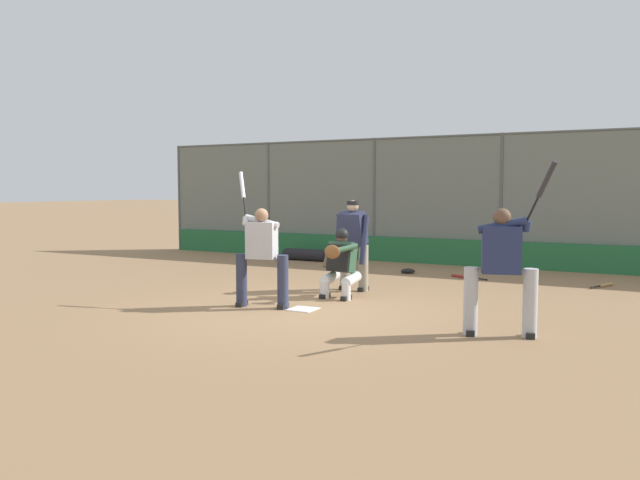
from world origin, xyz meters
TOP-DOWN VIEW (x-y plane):
  - ground_plane at (0.00, 0.00)m, footprint 160.00×160.00m
  - home_plate_marker at (0.00, 0.00)m, footprint 0.43×0.43m
  - backstop_fence at (0.00, -7.11)m, footprint 17.08×0.08m
  - padding_wall at (0.00, -7.01)m, footprint 16.66×0.18m
  - bleachers_beyond at (-0.59, -9.26)m, footprint 11.90×1.95m
  - batter_at_plate at (0.70, 0.14)m, footprint 1.13×0.59m
  - catcher_behind_plate at (-0.06, -1.27)m, footprint 0.66×0.77m
  - umpire_home at (0.07, -2.10)m, footprint 0.70×0.45m
  - batter_on_deck at (-3.21, 0.41)m, footprint 1.17×0.57m
  - spare_bat_near_backstop at (-4.21, -4.83)m, footprint 0.39×0.77m
  - spare_bat_third_base_side at (-1.43, -4.72)m, footprint 0.86×0.39m
  - fielding_glove_on_dirt at (-0.05, -4.92)m, footprint 0.32×0.24m
  - equipment_bag_dugout_side at (3.34, -6.11)m, footprint 1.38×0.32m

SIDE VIEW (x-z plane):
  - ground_plane at x=0.00m, z-range 0.00..0.00m
  - home_plate_marker at x=0.00m, z-range 0.00..0.01m
  - spare_bat_near_backstop at x=-4.21m, z-range 0.00..0.07m
  - spare_bat_third_base_side at x=-1.43m, z-range 0.00..0.07m
  - fielding_glove_on_dirt at x=-0.05m, z-range 0.00..0.11m
  - equipment_bag_dugout_side at x=3.34m, z-range 0.00..0.32m
  - padding_wall at x=0.00m, z-range 0.00..0.66m
  - bleachers_beyond at x=-0.59m, z-range -0.20..0.96m
  - catcher_behind_plate at x=-0.06m, z-range 0.02..1.27m
  - batter_at_plate at x=0.70m, z-range -0.23..2.02m
  - batter_on_deck at x=-3.21m, z-range -0.22..2.08m
  - umpire_home at x=0.07m, z-range 0.07..1.80m
  - backstop_fence at x=0.00m, z-range 0.09..3.42m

